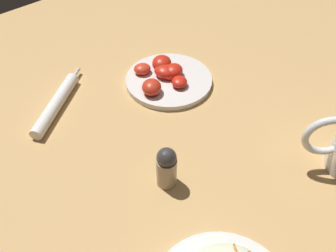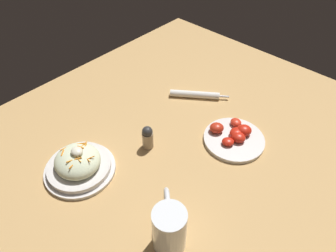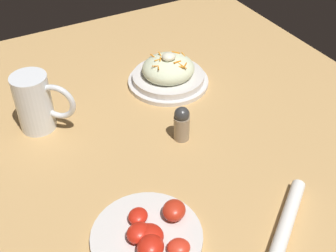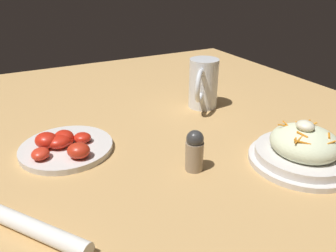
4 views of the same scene
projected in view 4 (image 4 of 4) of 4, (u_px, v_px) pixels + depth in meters
ground_plane at (133, 141)px, 0.76m from camera, size 1.43×1.43×0.00m
salad_plate at (303, 149)px, 0.66m from camera, size 0.21×0.21×0.09m
beer_mug at (203, 85)px, 0.92m from camera, size 0.12×0.11×0.14m
napkin_roll at (37, 229)px, 0.48m from camera, size 0.19×0.15×0.03m
tomato_plate at (65, 146)px, 0.71m from camera, size 0.20×0.20×0.05m
salt_shaker at (195, 150)px, 0.63m from camera, size 0.04×0.04×0.08m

